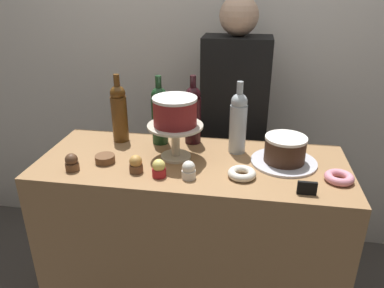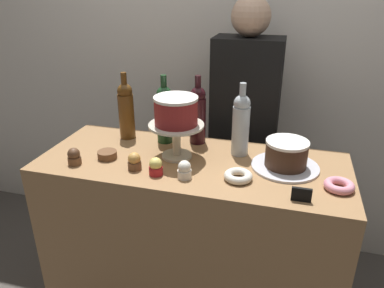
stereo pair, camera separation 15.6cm
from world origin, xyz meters
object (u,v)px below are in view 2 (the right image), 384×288
wine_bottle_clear (241,124)px  cupcake_caramel (134,161)px  wine_bottle_dark_red (198,114)px  wine_bottle_amber (126,110)px  chocolate_round_cake (286,153)px  wine_bottle_green (165,113)px  price_sign_chalkboard (301,195)px  cupcake_vanilla (184,170)px  cake_stand_pedestal (176,135)px  cookie_stack (107,155)px  white_layer_cake (176,111)px  cupcake_chocolate (74,157)px  donut_pink (339,186)px  barista_figure (243,139)px  donut_sugar (238,176)px  cupcake_lemon (156,167)px

wine_bottle_clear → cupcake_caramel: 0.49m
wine_bottle_dark_red → wine_bottle_amber: bearing=-174.4°
chocolate_round_cake → cupcake_caramel: chocolate_round_cake is taller
wine_bottle_green → wine_bottle_clear: (0.37, -0.04, 0.00)m
wine_bottle_green → price_sign_chalkboard: bearing=-30.3°
cupcake_vanilla → price_sign_chalkboard: (0.44, -0.05, -0.01)m
cake_stand_pedestal → cookie_stack: (-0.29, -0.10, -0.09)m
white_layer_cake → cupcake_chocolate: (-0.40, -0.18, -0.18)m
chocolate_round_cake → cupcake_vanilla: chocolate_round_cake is taller
cake_stand_pedestal → white_layer_cake: white_layer_cake is taller
wine_bottle_green → donut_pink: bearing=-18.1°
cake_stand_pedestal → wine_bottle_dark_red: (0.05, 0.18, 0.04)m
cupcake_chocolate → barista_figure: barista_figure is taller
white_layer_cake → wine_bottle_green: 0.20m
cookie_stack → donut_pink: bearing=-0.5°
donut_sugar → price_sign_chalkboard: price_sign_chalkboard is taller
wine_bottle_amber → cupcake_chocolate: bearing=-106.0°
cake_stand_pedestal → wine_bottle_amber: wine_bottle_amber is taller
donut_pink → cupcake_chocolate: bearing=-175.6°
wine_bottle_green → cupcake_vanilla: 0.39m
wine_bottle_green → cupcake_vanilla: (0.19, -0.32, -0.11)m
wine_bottle_dark_red → cupcake_chocolate: size_ratio=4.38×
white_layer_cake → cookie_stack: bearing=-161.8°
cake_stand_pedestal → donut_sugar: 0.33m
wine_bottle_dark_red → barista_figure: (0.18, 0.35, -0.25)m
cupcake_caramel → wine_bottle_clear: bearing=33.7°
wine_bottle_dark_red → cupcake_lemon: 0.38m
wine_bottle_dark_red → barista_figure: size_ratio=0.20×
wine_bottle_clear → cupcake_vanilla: (-0.17, -0.28, -0.11)m
cake_stand_pedestal → wine_bottle_dark_red: size_ratio=0.74×
cupcake_vanilla → cupcake_lemon: bearing=-177.7°
donut_pink → cake_stand_pedestal: bearing=171.3°
wine_bottle_amber → wine_bottle_clear: bearing=-4.1°
wine_bottle_green → cupcake_vanilla: size_ratio=4.38×
cupcake_chocolate → donut_sugar: bearing=4.4°
wine_bottle_green → barista_figure: 0.57m
chocolate_round_cake → cupcake_lemon: size_ratio=2.35×
white_layer_cake → donut_sugar: (0.29, -0.13, -0.20)m
wine_bottle_amber → donut_sugar: (0.59, -0.28, -0.13)m
wine_bottle_dark_red → donut_pink: bearing=-24.5°
wine_bottle_amber → cupcake_chocolate: wine_bottle_amber is taller
chocolate_round_cake → donut_sugar: (-0.17, -0.15, -0.05)m
price_sign_chalkboard → cookie_stack: bearing=171.2°
donut_sugar → price_sign_chalkboard: bearing=-21.1°
chocolate_round_cake → cupcake_lemon: 0.54m
cake_stand_pedestal → chocolate_round_cake: cake_stand_pedestal is taller
cupcake_lemon → donut_sugar: size_ratio=0.66×
wine_bottle_clear → barista_figure: size_ratio=0.20×
cupcake_lemon → donut_pink: bearing=6.1°
chocolate_round_cake → price_sign_chalkboard: 0.26m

